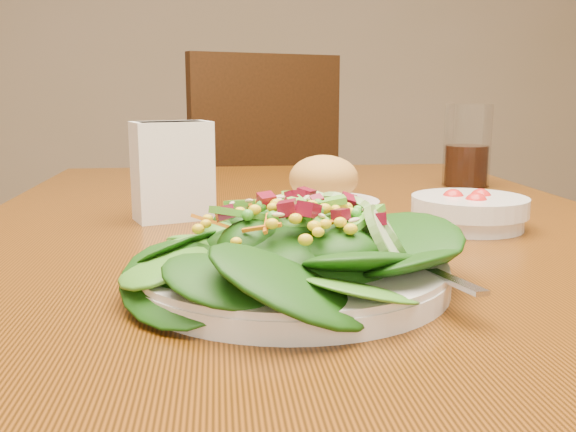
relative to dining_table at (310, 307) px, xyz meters
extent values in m
cube|color=#67330B|center=(0.00, 0.00, 0.08)|extent=(0.90, 1.40, 0.04)
cylinder|color=black|center=(-0.39, 0.64, -0.29)|extent=(0.07, 0.07, 0.71)
cylinder|color=black|center=(0.39, 0.64, -0.29)|extent=(0.07, 0.07, 0.71)
cube|color=black|center=(-0.07, 1.18, -0.17)|extent=(0.62, 0.62, 0.04)
cylinder|color=black|center=(0.04, 1.45, -0.42)|extent=(0.04, 0.04, 0.46)
cylinder|color=black|center=(-0.33, 1.29, -0.42)|extent=(0.04, 0.04, 0.46)
cylinder|color=black|center=(0.20, 1.07, -0.42)|extent=(0.04, 0.04, 0.46)
cylinder|color=black|center=(-0.17, 0.92, -0.42)|extent=(0.04, 0.04, 0.46)
cube|color=black|center=(0.02, 0.97, 0.11)|extent=(0.43, 0.21, 0.52)
cylinder|color=silver|center=(-0.05, -0.23, 0.11)|extent=(0.28, 0.28, 0.02)
ellipsoid|color=#0E3C0D|center=(-0.05, -0.23, 0.14)|extent=(0.19, 0.19, 0.04)
cube|color=silver|center=(0.07, -0.26, 0.12)|extent=(0.05, 0.18, 0.01)
cylinder|color=silver|center=(0.04, 0.13, 0.11)|extent=(0.16, 0.16, 0.02)
ellipsoid|color=#B4883B|center=(0.04, 0.13, 0.15)|extent=(0.10, 0.10, 0.07)
cylinder|color=silver|center=(0.20, 0.00, 0.12)|extent=(0.15, 0.15, 0.04)
sphere|color=red|center=(0.22, 0.01, 0.13)|extent=(0.03, 0.03, 0.03)
sphere|color=red|center=(0.19, 0.01, 0.13)|extent=(0.03, 0.03, 0.03)
sphere|color=red|center=(0.20, -0.03, 0.13)|extent=(0.03, 0.03, 0.03)
cylinder|color=silver|center=(0.34, 0.35, 0.18)|extent=(0.09, 0.09, 0.15)
cylinder|color=black|center=(0.34, 0.35, 0.14)|extent=(0.08, 0.08, 0.07)
cube|color=white|center=(-0.18, 0.09, 0.17)|extent=(0.12, 0.09, 0.13)
cube|color=white|center=(-0.18, 0.09, 0.18)|extent=(0.10, 0.07, 0.11)
camera|label=1|loc=(-0.12, -0.78, 0.28)|focal=40.00mm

